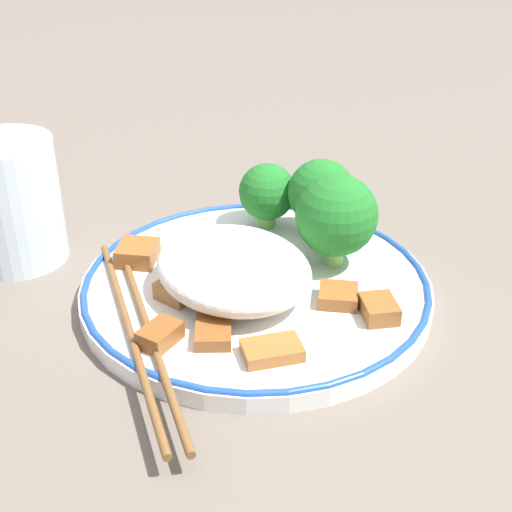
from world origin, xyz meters
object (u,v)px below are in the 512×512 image
at_px(broccoli_back_right, 267,193).
at_px(drinking_glass, 10,202).
at_px(broccoli_back_center, 321,193).
at_px(chopsticks, 138,330).
at_px(plate, 256,286).
at_px(broccoli_back_left, 337,216).

xyz_separation_m(broccoli_back_right, drinking_glass, (0.10, 0.16, 0.01)).
height_order(broccoli_back_center, drinking_glass, drinking_glass).
bearing_deg(chopsticks, broccoli_back_center, -86.08).
bearing_deg(broccoli_back_center, drinking_glass, 50.70).
bearing_deg(broccoli_back_right, plate, 131.61).
bearing_deg(broccoli_back_center, broccoli_back_right, 24.46).
distance_m(broccoli_back_left, broccoli_back_right, 0.08).
xyz_separation_m(plate, broccoli_back_right, (0.06, -0.06, 0.03)).
relative_size(plate, broccoli_back_right, 4.73).
bearing_deg(broccoli_back_left, broccoli_back_center, -33.05).
distance_m(broccoli_back_left, drinking_glass, 0.24).
xyz_separation_m(chopsticks, drinking_glass, (0.16, 0.00, 0.03)).
distance_m(broccoli_back_left, broccoli_back_center, 0.04).
bearing_deg(drinking_glass, broccoli_back_center, -129.30).
height_order(broccoli_back_left, broccoli_back_center, broccoli_back_left).
relative_size(broccoli_back_right, chopsticks, 0.25).
height_order(broccoli_back_right, drinking_glass, drinking_glass).
bearing_deg(drinking_glass, broccoli_back_right, -123.53).
xyz_separation_m(broccoli_back_left, broccoli_back_center, (0.04, -0.02, -0.00)).
relative_size(plate, broccoli_back_center, 3.93).
height_order(broccoli_back_center, chopsticks, broccoli_back_center).
bearing_deg(broccoli_back_left, plate, 70.67).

